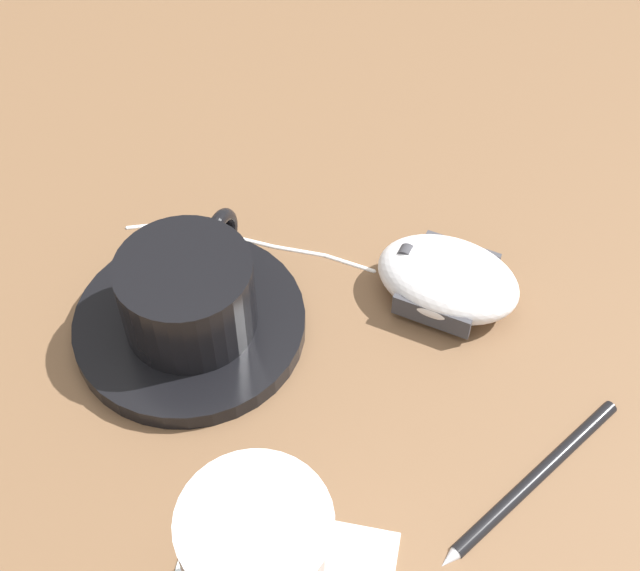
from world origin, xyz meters
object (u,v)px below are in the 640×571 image
Objects in this scene: pen at (534,477)px; computer_mouse at (448,279)px; saucer at (190,324)px; drinking_glass at (260,570)px; coffee_cup at (188,292)px.

computer_mouse is at bearing -44.78° from pen.
drinking_glass is at bearing 136.34° from saucer.
coffee_cup is 0.25m from pen.
saucer is 0.21m from drinking_glass.
coffee_cup is 0.20m from drinking_glass.
drinking_glass is (-0.15, 0.14, 0.05)m from saucer.
coffee_cup is 0.18m from computer_mouse.
computer_mouse is at bearing -140.65° from coffee_cup.
computer_mouse is 0.93× the size of drinking_glass.
pen is at bearing -178.16° from saucer.
computer_mouse is at bearing -88.59° from drinking_glass.
pen is at bearing -124.18° from drinking_glass.
computer_mouse is 0.69× the size of pen.
coffee_cup is 1.09× the size of computer_mouse.
coffee_cup reaches higher than pen.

